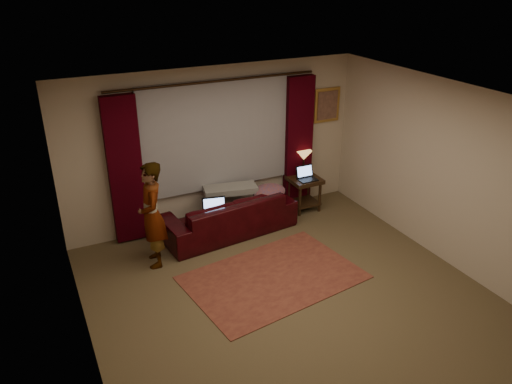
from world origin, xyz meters
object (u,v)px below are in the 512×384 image
tiffany_lamp (304,163)px  laptop_table (308,174)px  sofa (228,208)px  laptop_sofa (215,209)px  person (152,215)px  end_table (304,193)px

tiffany_lamp → laptop_table: size_ratio=1.26×
sofa → laptop_table: sofa is taller
laptop_sofa → person: person is taller
laptop_sofa → person: 1.05m
sofa → tiffany_lamp: tiffany_lamp is taller
laptop_sofa → tiffany_lamp: bearing=28.8°
laptop_sofa → end_table: (1.84, 0.40, -0.27)m
laptop_sofa → end_table: bearing=24.8°
end_table → laptop_table: (-0.01, -0.10, 0.42)m
laptop_table → laptop_sofa: bearing=-170.9°
sofa → person: size_ratio=1.38×
sofa → person: (-1.32, -0.39, 0.35)m
sofa → laptop_sofa: bearing=28.7°
laptop_sofa → laptop_table: bearing=21.7°
tiffany_lamp → person: person is taller
laptop_sofa → end_table: 1.90m
end_table → person: size_ratio=0.38×
sofa → tiffany_lamp: (1.59, 0.34, 0.38)m
sofa → end_table: sofa is taller
laptop_sofa → tiffany_lamp: 1.99m
end_table → laptop_table: laptop_table is taller
sofa → laptop_sofa: sofa is taller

